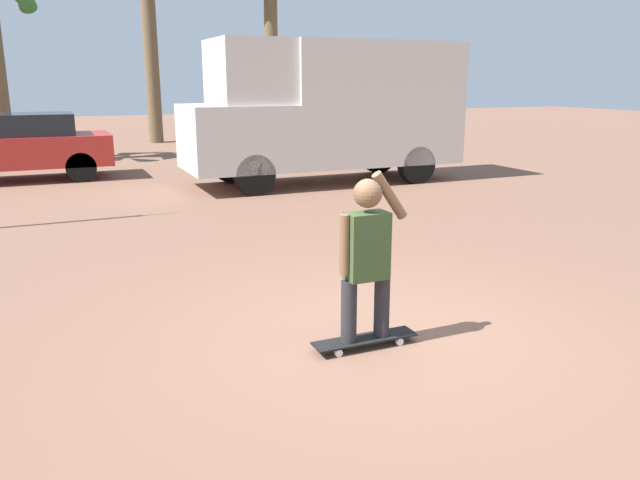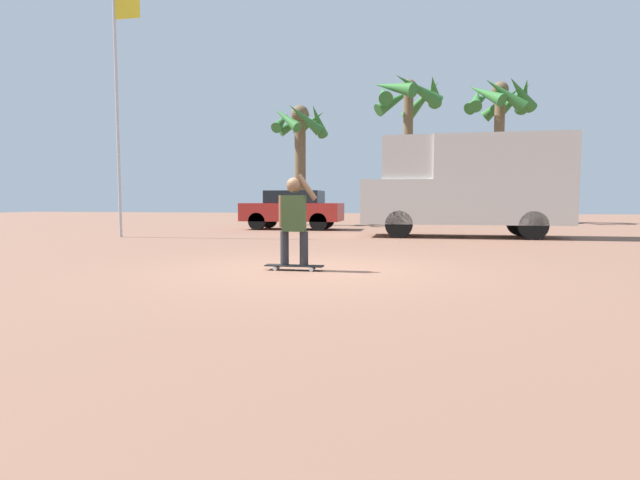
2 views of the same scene
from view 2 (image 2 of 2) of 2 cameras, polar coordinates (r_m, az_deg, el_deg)
name	(u,v)px [view 2 (image 2 of 2)]	position (r m, az deg, el deg)	size (l,w,h in m)	color
ground_plane	(312,270)	(8.25, -0.95, -3.44)	(80.00, 80.00, 0.00)	brown
skateboard	(294,266)	(8.21, -2.96, -2.99)	(0.97, 0.22, 0.09)	black
person_skateboarder	(294,216)	(8.15, -2.99, 2.77)	(0.64, 0.25, 1.49)	#28282D
camper_van	(468,183)	(16.58, 16.55, 6.27)	(6.29, 2.12, 3.16)	black
parked_car_red	(293,209)	(20.26, -3.11, 3.57)	(3.99, 1.82, 1.56)	black
palm_tree_near_van	(500,108)	(28.70, 19.90, 14.03)	(3.82, 3.79, 7.53)	brown
palm_tree_center_background	(408,104)	(28.33, 10.00, 15.06)	(4.10, 4.34, 7.92)	brown
palm_tree_far_left	(300,135)	(24.25, -2.33, 11.91)	(2.68, 2.90, 5.68)	brown
flagpole	(119,99)	(17.31, -22.02, 14.71)	(0.93, 0.12, 7.62)	#B7B7BC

